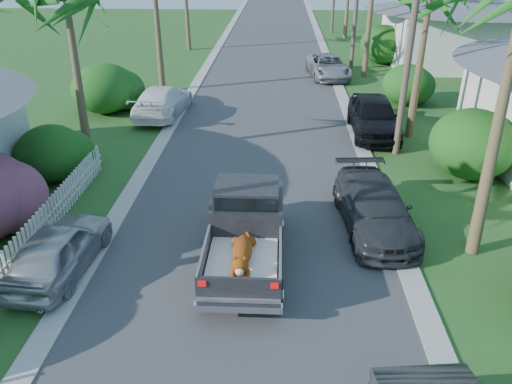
# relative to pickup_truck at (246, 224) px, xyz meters

# --- Properties ---
(road) EXTENTS (8.00, 100.00, 0.02)m
(road) POSITION_rel_pickup_truck_xyz_m (0.04, 19.66, -1.00)
(road) COLOR #38383A
(road) RESTS_ON ground
(curb_left) EXTENTS (0.60, 100.00, 0.06)m
(curb_left) POSITION_rel_pickup_truck_xyz_m (-4.26, 19.66, -0.98)
(curb_left) COLOR #A5A39E
(curb_left) RESTS_ON ground
(curb_right) EXTENTS (0.60, 100.00, 0.06)m
(curb_right) POSITION_rel_pickup_truck_xyz_m (4.34, 19.66, -0.98)
(curb_right) COLOR #A5A39E
(curb_right) RESTS_ON ground
(pickup_truck) EXTENTS (1.98, 5.12, 2.06)m
(pickup_truck) POSITION_rel_pickup_truck_xyz_m (0.00, 0.00, 0.00)
(pickup_truck) COLOR black
(pickup_truck) RESTS_ON ground
(parked_car_rm) EXTENTS (2.30, 4.86, 1.37)m
(parked_car_rm) POSITION_rel_pickup_truck_xyz_m (3.73, 1.66, -0.32)
(parked_car_rm) COLOR #303336
(parked_car_rm) RESTS_ON ground
(parked_car_rf) EXTENTS (2.04, 4.96, 1.68)m
(parked_car_rf) POSITION_rel_pickup_truck_xyz_m (5.04, 9.96, -0.17)
(parked_car_rf) COLOR black
(parked_car_rf) RESTS_ON ground
(parked_car_rd) EXTENTS (2.82, 5.17, 1.37)m
(parked_car_rd) POSITION_rel_pickup_truck_xyz_m (3.87, 20.35, -0.32)
(parked_car_rd) COLOR #A1A4A8
(parked_car_rd) RESTS_ON ground
(parked_car_ln) EXTENTS (1.84, 4.01, 1.33)m
(parked_car_ln) POSITION_rel_pickup_truck_xyz_m (-4.82, -0.96, -0.34)
(parked_car_ln) COLOR #ACAFB3
(parked_car_ln) RESTS_ON ground
(parked_car_lf) EXTENTS (2.43, 5.18, 1.46)m
(parked_car_lf) POSITION_rel_pickup_truck_xyz_m (-4.96, 12.15, -0.28)
(parked_car_lf) COLOR white
(parked_car_lf) RESTS_ON ground
(shrub_l_c) EXTENTS (2.40, 2.64, 2.00)m
(shrub_l_c) POSITION_rel_pickup_truck_xyz_m (-7.36, 4.66, -0.01)
(shrub_l_c) COLOR #1C4513
(shrub_l_c) RESTS_ON ground
(shrub_l_d) EXTENTS (3.20, 3.52, 2.40)m
(shrub_l_d) POSITION_rel_pickup_truck_xyz_m (-7.96, 12.66, 0.19)
(shrub_l_d) COLOR #1C4513
(shrub_l_d) RESTS_ON ground
(shrub_r_b) EXTENTS (3.00, 3.30, 2.50)m
(shrub_r_b) POSITION_rel_pickup_truck_xyz_m (7.84, 5.66, 0.24)
(shrub_r_b) COLOR #1C4513
(shrub_r_b) RESTS_ON ground
(shrub_r_c) EXTENTS (2.60, 2.86, 2.10)m
(shrub_r_c) POSITION_rel_pickup_truck_xyz_m (7.54, 14.66, 0.04)
(shrub_r_c) COLOR #1C4513
(shrub_r_c) RESTS_ON ground
(shrub_r_d) EXTENTS (3.20, 3.52, 2.60)m
(shrub_r_d) POSITION_rel_pickup_truck_xyz_m (8.04, 24.66, 0.29)
(shrub_r_d) COLOR #1C4513
(shrub_r_d) RESTS_ON ground
(picket_fence) EXTENTS (0.10, 11.00, 1.00)m
(picket_fence) POSITION_rel_pickup_truck_xyz_m (-5.96, 0.16, -0.51)
(picket_fence) COLOR white
(picket_fence) RESTS_ON ground
(house_right_far) EXTENTS (9.00, 8.00, 4.60)m
(house_right_far) POSITION_rel_pickup_truck_xyz_m (13.04, 24.66, 1.11)
(house_right_far) COLOR silver
(house_right_far) RESTS_ON ground
(utility_pole_b) EXTENTS (1.60, 0.26, 9.00)m
(utility_pole_b) POSITION_rel_pickup_truck_xyz_m (5.64, 7.66, 3.59)
(utility_pole_b) COLOR brown
(utility_pole_b) RESTS_ON ground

